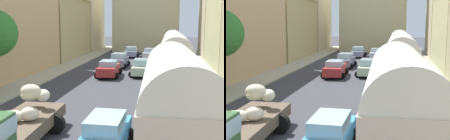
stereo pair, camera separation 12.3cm
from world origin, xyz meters
The scene contains 17 objects.
ground_plane centered at (0.00, 27.00, 0.00)m, with size 154.00×154.00×0.00m, color #3A3A40.
sidewalk_left centered at (-7.25, 27.00, 0.07)m, with size 2.50×70.00×0.14m, color #B2AD96.
sidewalk_right centered at (7.25, 27.00, 0.07)m, with size 2.50×70.00×0.14m, color gray.
building_left_2 centered at (-10.87, 27.48, 5.25)m, with size 4.75×14.94×10.50m.
building_left_3 centered at (-11.25, 42.32, 4.37)m, with size 6.04×13.65×8.69m.
building_left_4 centered at (-11.09, 54.81, 5.74)m, with size 5.71×10.13×11.44m.
building_right_4 centered at (11.25, 48.16, 6.45)m, with size 6.04×9.29×12.86m.
distant_church centered at (0.00, 54.93, 7.03)m, with size 10.89×7.50×20.89m.
parked_bus_0 centered at (4.36, 12.16, 2.26)m, with size 3.53×8.81×4.09m.
parked_bus_1 centered at (4.51, 24.14, 2.29)m, with size 3.27×8.41×4.14m.
parked_bus_2 centered at (4.42, 37.70, 2.19)m, with size 3.35×9.67×3.99m.
car_0 centered at (-1.41, 28.59, 0.77)m, with size 2.35×4.16×1.50m.
car_1 centered at (-1.44, 34.65, 0.79)m, with size 2.26×4.02×1.58m.
car_2 centered at (-1.32, 44.70, 0.76)m, with size 2.40×4.41×1.50m.
car_4 centered at (1.75, 12.17, 0.74)m, with size 2.13×4.03×1.48m.
car_5 centered at (1.59, 29.68, 0.79)m, with size 2.32×4.00×1.57m.
car_6 centered at (1.45, 42.92, 0.74)m, with size 2.26×3.84×1.45m.
Camera 2 is at (4.23, 1.06, 5.06)m, focal length 49.39 mm.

